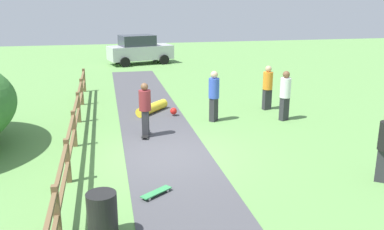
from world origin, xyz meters
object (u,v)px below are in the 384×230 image
(bystander_blue, at_px, (214,94))
(bystander_white, at_px, (285,93))
(skater_riding, at_px, (145,107))
(skateboard_loose, at_px, (156,192))
(bystander_orange, at_px, (268,86))
(trash_bin, at_px, (102,216))
(skater_fallen, at_px, (154,108))
(parked_car_silver, at_px, (140,50))

(bystander_blue, height_order, bystander_white, bystander_blue)
(skater_riding, bearing_deg, skateboard_loose, -92.63)
(skater_riding, xyz_separation_m, bystander_orange, (5.06, 2.39, -0.02))
(trash_bin, relative_size, bystander_blue, 0.49)
(bystander_white, bearing_deg, skateboard_loose, -136.47)
(skateboard_loose, distance_m, bystander_orange, 8.47)
(skater_fallen, bearing_deg, bystander_blue, -36.77)
(trash_bin, bearing_deg, skateboard_loose, 51.45)
(bystander_white, bearing_deg, trash_bin, -134.85)
(trash_bin, relative_size, skateboard_loose, 1.18)
(skater_riding, height_order, bystander_white, bystander_white)
(skater_riding, bearing_deg, skater_fallen, 78.06)
(skateboard_loose, relative_size, bystander_blue, 0.42)
(trash_bin, distance_m, skater_fallen, 8.65)
(skater_fallen, bearing_deg, bystander_white, -22.89)
(skater_riding, relative_size, bystander_white, 0.96)
(trash_bin, bearing_deg, bystander_blue, 60.35)
(bystander_orange, relative_size, parked_car_silver, 0.39)
(skater_riding, bearing_deg, bystander_white, 9.42)
(skater_riding, distance_m, bystander_white, 5.18)
(skater_riding, xyz_separation_m, skateboard_loose, (-0.19, -4.19, -0.90))
(bystander_orange, bearing_deg, bystander_white, -88.18)
(skater_riding, distance_m, skateboard_loose, 4.29)
(skater_riding, height_order, skater_fallen, skater_riding)
(bystander_blue, height_order, parked_car_silver, parked_car_silver)
(skater_riding, bearing_deg, trash_bin, -103.56)
(skateboard_loose, height_order, parked_car_silver, parked_car_silver)
(trash_bin, height_order, skater_riding, skater_riding)
(bystander_white, xyz_separation_m, parked_car_silver, (-3.95, 14.47, -0.04))
(trash_bin, xyz_separation_m, skater_riding, (1.37, 5.66, 0.54))
(skateboard_loose, bearing_deg, skater_riding, 87.37)
(trash_bin, relative_size, bystander_orange, 0.51)
(skateboard_loose, relative_size, bystander_white, 0.42)
(skater_riding, height_order, skateboard_loose, skater_riding)
(skateboard_loose, xyz_separation_m, bystander_white, (5.31, 5.04, 0.92))
(trash_bin, distance_m, skater_riding, 5.85)
(skater_riding, distance_m, bystander_orange, 5.60)
(trash_bin, height_order, bystander_white, bystander_white)
(bystander_white, bearing_deg, skater_riding, -170.58)
(trash_bin, xyz_separation_m, skater_fallen, (1.95, 8.42, -0.25))
(skater_riding, xyz_separation_m, bystander_white, (5.11, 0.85, 0.02))
(bystander_orange, bearing_deg, skateboard_loose, -128.63)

